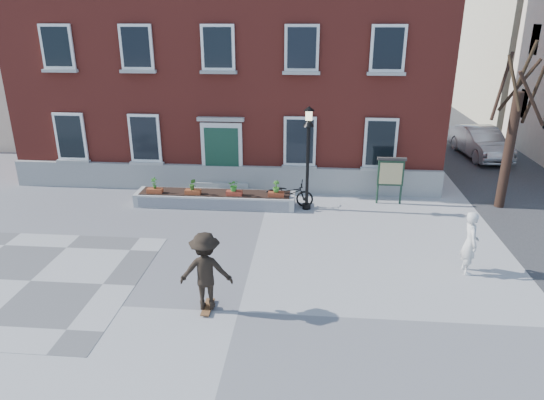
# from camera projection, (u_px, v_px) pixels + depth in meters

# --- Properties ---
(ground) EXTENTS (100.00, 100.00, 0.00)m
(ground) POSITION_uv_depth(u_px,v_px,m) (238.00, 312.00, 12.08)
(ground) COLOR #969698
(ground) RESTS_ON ground
(checker_patch) EXTENTS (6.00, 6.00, 0.01)m
(checker_patch) POSITION_uv_depth(u_px,v_px,m) (31.00, 281.00, 13.49)
(checker_patch) COLOR #565658
(checker_patch) RESTS_ON ground
(bicycle) EXTENTS (1.98, 0.78, 1.02)m
(bicycle) POSITION_uv_depth(u_px,v_px,m) (288.00, 194.00, 18.68)
(bicycle) COLOR black
(bicycle) RESTS_ON ground
(parked_car) EXTENTS (2.15, 4.88, 1.56)m
(parked_car) POSITION_uv_depth(u_px,v_px,m) (481.00, 142.00, 25.21)
(parked_car) COLOR #B2B5B7
(parked_car) RESTS_ON ground
(bystander) EXTENTS (0.45, 0.68, 1.86)m
(bystander) POSITION_uv_depth(u_px,v_px,m) (470.00, 243.00, 13.65)
(bystander) COLOR silver
(bystander) RESTS_ON ground
(brick_building) EXTENTS (18.40, 10.85, 12.60)m
(brick_building) POSITION_uv_depth(u_px,v_px,m) (238.00, 30.00, 23.03)
(brick_building) COLOR maroon
(brick_building) RESTS_ON ground
(planter_assembly) EXTENTS (6.20, 1.12, 1.15)m
(planter_assembly) POSITION_uv_depth(u_px,v_px,m) (215.00, 198.00, 18.82)
(planter_assembly) COLOR #B7B7B2
(planter_assembly) RESTS_ON ground
(bare_tree) EXTENTS (1.83, 1.83, 6.16)m
(bare_tree) POSITION_uv_depth(u_px,v_px,m) (511.00, 136.00, 17.82)
(bare_tree) COLOR #2F1D15
(bare_tree) RESTS_ON ground
(lamp_post) EXTENTS (0.40, 0.40, 3.93)m
(lamp_post) POSITION_uv_depth(u_px,v_px,m) (308.00, 144.00, 17.69)
(lamp_post) COLOR black
(lamp_post) RESTS_ON ground
(notice_board) EXTENTS (1.10, 0.16, 1.87)m
(notice_board) POSITION_uv_depth(u_px,v_px,m) (391.00, 173.00, 18.67)
(notice_board) COLOR #183020
(notice_board) RESTS_ON ground
(skateboarder) EXTENTS (1.36, 0.86, 2.09)m
(skateboarder) POSITION_uv_depth(u_px,v_px,m) (206.00, 271.00, 11.82)
(skateboarder) COLOR brown
(skateboarder) RESTS_ON ground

